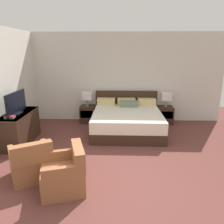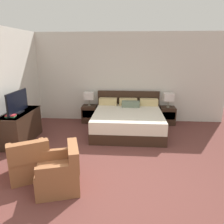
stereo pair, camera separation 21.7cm
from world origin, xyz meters
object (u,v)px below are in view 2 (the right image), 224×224
object	(u,v)px
table_lamp_right	(169,97)
armchair_by_window	(29,162)
nightstand_right	(167,115)
armchair_companion	(60,173)
dresser	(21,126)
book_blue_cover	(11,115)
bed	(128,120)
nightstand_left	(90,114)
table_lamp_left	(89,96)
tv	(17,102)
book_red_cover	(11,116)

from	to	relation	value
table_lamp_right	armchair_by_window	xyz separation A→B (m)	(-3.05, -3.26, -0.58)
nightstand_right	armchair_companion	world-z (taller)	armchair_companion
dresser	book_blue_cover	bearing A→B (deg)	-90.94
bed	dresser	xyz separation A→B (m)	(-2.69, -0.96, 0.08)
nightstand_left	book_blue_cover	world-z (taller)	book_blue_cover
table_lamp_left	bed	bearing A→B (deg)	-30.78
dresser	armchair_companion	xyz separation A→B (m)	(1.58, -1.87, -0.12)
dresser	tv	xyz separation A→B (m)	(0.00, -0.05, 0.64)
tv	book_red_cover	distance (m)	0.44
dresser	nightstand_left	bearing A→B (deg)	49.64
nightstand_left	book_red_cover	distance (m)	2.61
nightstand_left	nightstand_right	bearing A→B (deg)	0.00
nightstand_right	armchair_companion	xyz separation A→B (m)	(-2.35, -3.57, 0.01)
book_red_cover	armchair_by_window	size ratio (longest dim) A/B	0.22
bed	book_blue_cover	size ratio (longest dim) A/B	9.81
nightstand_left	table_lamp_left	bearing A→B (deg)	90.00
nightstand_right	book_red_cover	distance (m)	4.50
table_lamp_left	dresser	distance (m)	2.28
dresser	tv	distance (m)	0.64
bed	book_blue_cover	distance (m)	3.07
dresser	armchair_companion	bearing A→B (deg)	-49.81
nightstand_right	table_lamp_right	xyz separation A→B (m)	(0.00, 0.00, 0.59)
book_blue_cover	dresser	bearing A→B (deg)	89.06
armchair_by_window	table_lamp_left	bearing A→B (deg)	80.39
bed	table_lamp_right	xyz separation A→B (m)	(1.25, 0.74, 0.55)
table_lamp_left	armchair_by_window	bearing A→B (deg)	-99.61
nightstand_left	table_lamp_left	distance (m)	0.59
book_red_cover	armchair_by_window	bearing A→B (deg)	-52.06
book_blue_cover	armchair_by_window	distance (m)	1.55
table_lamp_left	table_lamp_right	size ratio (longest dim) A/B	1.00
book_blue_cover	armchair_companion	xyz separation A→B (m)	(1.59, -1.47, -0.53)
armchair_by_window	armchair_companion	world-z (taller)	same
dresser	book_red_cover	bearing A→B (deg)	-90.51
nightstand_left	dresser	distance (m)	2.24
book_red_cover	table_lamp_right	bearing A→B (deg)	28.17
nightstand_right	dresser	size ratio (longest dim) A/B	0.39
nightstand_left	armchair_by_window	xyz separation A→B (m)	(-0.55, -3.26, 0.01)
book_blue_cover	nightstand_right	bearing A→B (deg)	28.14
armchair_companion	table_lamp_right	bearing A→B (deg)	56.64
bed	nightstand_right	xyz separation A→B (m)	(1.25, 0.74, -0.05)
armchair_by_window	tv	bearing A→B (deg)	120.57
tv	armchair_by_window	distance (m)	1.91
table_lamp_left	dresser	world-z (taller)	table_lamp_left
armchair_by_window	book_red_cover	bearing A→B (deg)	127.94
armchair_companion	nightstand_right	bearing A→B (deg)	56.63
book_blue_cover	table_lamp_right	bearing A→B (deg)	28.15
armchair_by_window	book_blue_cover	bearing A→B (deg)	128.04
tv	book_red_cover	bearing A→B (deg)	-91.00
table_lamp_left	book_blue_cover	size ratio (longest dim) A/B	2.09
nightstand_left	bed	bearing A→B (deg)	-30.73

